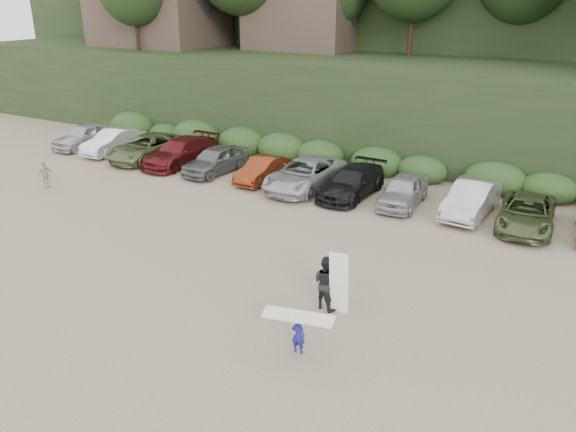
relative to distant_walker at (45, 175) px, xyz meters
The scene contains 5 objects.
ground 17.33m from the distant_walker, ahead, with size 120.00×120.00×0.00m, color tan.
parked_cars 14.04m from the distant_walker, 30.36° to the left, with size 39.62×6.10×1.64m.
distant_walker is the anchor object (origin of this frame).
child_surfer 20.67m from the distant_walker, 18.80° to the right, with size 2.22×1.06×1.28m.
adult_surfer 19.60m from the distant_walker, 11.59° to the right, with size 1.42×0.94×2.28m.
Camera 1 is at (9.25, -16.21, 10.07)m, focal length 35.00 mm.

